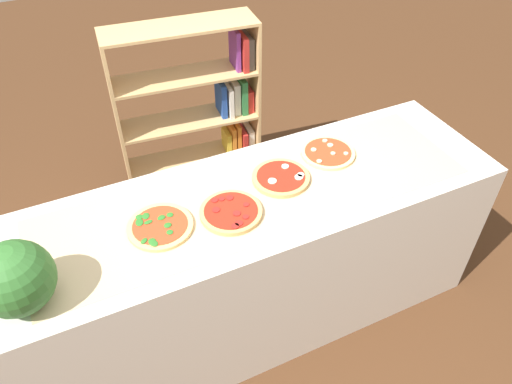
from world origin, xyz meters
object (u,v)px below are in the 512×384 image
(pizza_mozzarella_2, at_px, (281,178))
(watermelon, at_px, (15,279))
(pizza_pepperoni_1, at_px, (231,212))
(pizza_mushroom_3, at_px, (328,153))
(pizza_spinach_0, at_px, (160,226))
(bookshelf, at_px, (208,118))

(pizza_mozzarella_2, bearing_deg, watermelon, -169.17)
(pizza_pepperoni_1, distance_m, watermelon, 0.91)
(pizza_mushroom_3, xyz_separation_m, watermelon, (-1.53, -0.31, 0.13))
(pizza_spinach_0, height_order, pizza_pepperoni_1, pizza_pepperoni_1)
(pizza_spinach_0, bearing_deg, pizza_mushroom_3, 8.65)
(pizza_pepperoni_1, xyz_separation_m, bookshelf, (0.34, 1.23, -0.32))
(watermelon, distance_m, bookshelf, 1.88)
(pizza_mushroom_3, distance_m, watermelon, 1.56)
(pizza_mozzarella_2, height_order, watermelon, watermelon)
(pizza_mushroom_3, bearing_deg, pizza_spinach_0, -171.35)
(pizza_spinach_0, height_order, pizza_mushroom_3, same)
(pizza_spinach_0, bearing_deg, pizza_mozzarella_2, 6.05)
(pizza_spinach_0, xyz_separation_m, pizza_mozzarella_2, (0.64, 0.07, 0.00))
(pizza_spinach_0, xyz_separation_m, pizza_mushroom_3, (0.95, 0.14, -0.00))
(pizza_spinach_0, distance_m, bookshelf, 1.39)
(pizza_spinach_0, bearing_deg, pizza_pepperoni_1, -9.30)
(pizza_mozzarella_2, bearing_deg, pizza_mushroom_3, 13.75)
(pizza_pepperoni_1, distance_m, bookshelf, 1.32)
(bookshelf, bearing_deg, pizza_pepperoni_1, -105.36)
(pizza_pepperoni_1, bearing_deg, pizza_mushroom_3, 17.25)
(pizza_pepperoni_1, xyz_separation_m, pizza_mozzarella_2, (0.32, 0.12, -0.00))
(pizza_pepperoni_1, bearing_deg, watermelon, -172.84)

